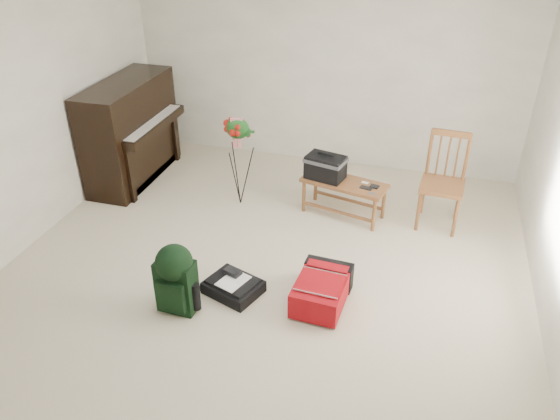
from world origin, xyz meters
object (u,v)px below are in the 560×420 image
(red_suitcase, at_px, (323,287))
(green_backpack, at_px, (175,276))
(dining_chair, at_px, (443,182))
(bench, at_px, (331,173))
(piano, at_px, (131,133))
(black_duffel, at_px, (233,286))
(flower_stand, at_px, (239,162))

(red_suitcase, xyz_separation_m, green_backpack, (-1.20, -0.47, 0.22))
(dining_chair, bearing_deg, bench, -169.56)
(piano, relative_size, dining_chair, 1.44)
(red_suitcase, bearing_deg, dining_chair, 63.65)
(bench, relative_size, red_suitcase, 1.52)
(piano, height_order, black_duffel, piano)
(red_suitcase, bearing_deg, flower_stand, 135.53)
(red_suitcase, bearing_deg, black_duffel, -167.64)
(dining_chair, height_order, red_suitcase, dining_chair)
(green_backpack, relative_size, flower_stand, 0.60)
(flower_stand, bearing_deg, black_duffel, -86.96)
(bench, height_order, red_suitcase, bench)
(bench, height_order, black_duffel, bench)
(black_duffel, bearing_deg, green_backpack, -118.50)
(piano, relative_size, flower_stand, 1.36)
(piano, bearing_deg, green_backpack, -53.74)
(piano, height_order, flower_stand, piano)
(bench, distance_m, red_suitcase, 1.57)
(bench, bearing_deg, dining_chair, 19.90)
(red_suitcase, relative_size, green_backpack, 0.99)
(piano, height_order, dining_chair, piano)
(black_duffel, xyz_separation_m, green_backpack, (-0.39, -0.35, 0.29))
(red_suitcase, height_order, green_backpack, green_backpack)
(piano, bearing_deg, bench, -4.94)
(bench, bearing_deg, red_suitcase, -67.02)
(piano, height_order, red_suitcase, piano)
(black_duffel, height_order, flower_stand, flower_stand)
(black_duffel, height_order, green_backpack, green_backpack)
(piano, bearing_deg, flower_stand, -10.41)
(piano, xyz_separation_m, dining_chair, (3.76, -0.09, -0.09))
(piano, height_order, green_backpack, piano)
(dining_chair, relative_size, red_suitcase, 1.58)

